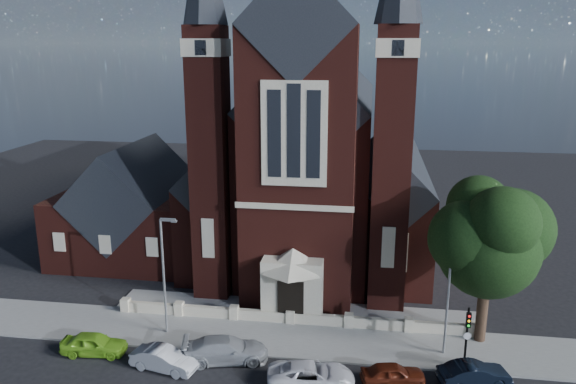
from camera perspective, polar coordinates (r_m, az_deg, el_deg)
name	(u,v)px	position (r m, az deg, el deg)	size (l,w,h in m)	color
ground	(305,275)	(47.47, 1.75, -8.45)	(120.00, 120.00, 0.00)	black
pavement_strip	(286,338)	(38.13, -0.17, -14.65)	(60.00, 5.00, 0.12)	slate
forecourt_paving	(295,311)	(41.62, 0.67, -11.96)	(26.00, 3.00, 0.14)	slate
forecourt_wall	(291,324)	(39.86, 0.27, -13.25)	(24.00, 0.40, 0.90)	#B8AF92
church	(316,160)	(52.57, 2.83, 3.22)	(20.01, 34.90, 29.20)	#431711
parish_hall	(135,211)	(52.94, -15.29, -1.88)	(12.00, 12.20, 10.24)	#431711
street_tree	(492,242)	(36.81, 19.97, -4.81)	(6.40, 6.60, 10.70)	black
street_lamp_left	(165,269)	(37.56, -12.42, -7.69)	(1.16, 0.22, 8.09)	gray
street_lamp_right	(450,287)	(35.65, 16.16, -9.21)	(1.16, 0.22, 8.09)	gray
traffic_signal	(467,331)	(35.26, 17.75, -13.26)	(0.28, 0.42, 4.00)	black
car_lime_van	(94,344)	(38.12, -19.10, -14.37)	(1.63, 4.04, 1.38)	#74B925
car_silver_a	(164,359)	(35.46, -12.49, -16.25)	(1.41, 4.05, 1.34)	#B3B7BC
car_silver_b	(226,350)	(35.65, -6.35, -15.63)	(2.11, 5.18, 1.50)	#9DA1A4
car_white_suv	(311,375)	(33.26, 2.36, -18.12)	(2.28, 4.94, 1.37)	white
car_dark_red	(393,374)	(33.98, 10.61, -17.73)	(1.48, 3.68, 1.25)	#4C190D
car_navy	(474,374)	(34.98, 18.39, -17.17)	(1.42, 4.07, 1.34)	black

